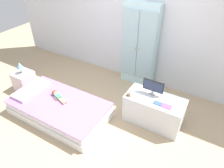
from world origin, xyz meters
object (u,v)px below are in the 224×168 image
object	(u,v)px
nightstand	(24,81)
table_lamp	(20,66)
book_blue	(158,103)
rocking_horse_toy	(129,94)
bed	(59,108)
wardrobe	(139,46)
tv_monitor	(153,86)
tv_stand	(154,110)
doll	(57,95)
book_purple	(167,106)

from	to	relation	value
nightstand	table_lamp	bearing A→B (deg)	-90.00
book_blue	rocking_horse_toy	bearing A→B (deg)	-172.74
bed	wardrobe	bearing A→B (deg)	65.17
nightstand	tv_monitor	size ratio (longest dim) A/B	1.18
tv_monitor	book_blue	bearing A→B (deg)	-48.88
nightstand	tv_monitor	distance (m)	2.60
table_lamp	tv_stand	size ratio (longest dim) A/B	0.25
doll	book_purple	xyz separation A→B (m)	(1.80, 0.46, 0.20)
bed	table_lamp	world-z (taller)	table_lamp
nightstand	rocking_horse_toy	xyz separation A→B (m)	(2.20, 0.29, 0.35)
nightstand	doll	bearing A→B (deg)	-6.29
tv_stand	rocking_horse_toy	distance (m)	0.52
book_blue	table_lamp	bearing A→B (deg)	-172.54
table_lamp	book_blue	bearing A→B (deg)	7.46
book_blue	book_purple	bearing A→B (deg)	0.00
table_lamp	tv_stand	world-z (taller)	table_lamp
rocking_horse_toy	book_purple	world-z (taller)	rocking_horse_toy
doll	tv_monitor	size ratio (longest dim) A/B	1.14
book_blue	book_purple	xyz separation A→B (m)	(0.14, 0.00, -0.00)
doll	wardrobe	bearing A→B (deg)	60.27
bed	book_blue	xyz separation A→B (m)	(1.55, 0.56, 0.38)
wardrobe	book_purple	distance (m)	1.45
tv_stand	book_purple	xyz separation A→B (m)	(0.21, -0.11, 0.26)
book_blue	bed	bearing A→B (deg)	-160.07
nightstand	tv_monitor	bearing A→B (deg)	12.04
table_lamp	rocking_horse_toy	distance (m)	2.22
bed	tv_monitor	size ratio (longest dim) A/B	4.99
tv_monitor	rocking_horse_toy	world-z (taller)	tv_monitor
bed	table_lamp	distance (m)	1.21
wardrobe	tv_stand	bearing A→B (deg)	-52.61
nightstand	wardrobe	bearing A→B (deg)	37.00
table_lamp	book_purple	bearing A→B (deg)	7.09
doll	book_purple	size ratio (longest dim) A/B	2.62
nightstand	bed	bearing A→B (deg)	-10.75
tv_stand	nightstand	bearing A→B (deg)	-170.07
bed	tv_stand	distance (m)	1.62
book_purple	wardrobe	bearing A→B (deg)	131.58
table_lamp	book_blue	size ratio (longest dim) A/B	1.82
nightstand	wardrobe	world-z (taller)	wardrobe
tv_stand	tv_monitor	size ratio (longest dim) A/B	2.76
book_blue	wardrobe	bearing A→B (deg)	127.04
nightstand	book_purple	distance (m)	2.84
book_purple	tv_stand	bearing A→B (deg)	153.44
book_blue	book_purple	size ratio (longest dim) A/B	0.87
doll	table_lamp	size ratio (longest dim) A/B	1.65
tv_stand	book_blue	world-z (taller)	book_blue
table_lamp	bed	bearing A→B (deg)	-10.75
tv_monitor	bed	bearing A→B (deg)	-151.71
tv_stand	book_blue	xyz separation A→B (m)	(0.07, -0.11, 0.26)
table_lamp	tv_stand	distance (m)	2.65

